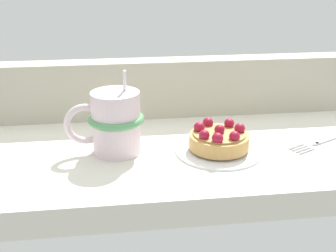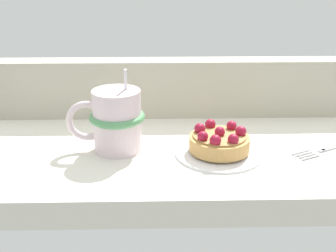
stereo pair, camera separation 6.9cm
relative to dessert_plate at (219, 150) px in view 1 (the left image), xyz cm
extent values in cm
cube|color=silver|center=(-5.36, 3.60, -2.49)|extent=(75.34, 35.42, 4.23)
cube|color=#B2AD99|center=(-5.36, 18.83, 5.16)|extent=(73.83, 4.96, 11.06)
cylinder|color=white|center=(0.00, 0.00, 0.03)|extent=(14.00, 14.00, 0.80)
cylinder|color=white|center=(0.00, 0.00, -0.17)|extent=(7.70, 7.70, 0.40)
cylinder|color=tan|center=(0.00, 0.00, 1.55)|extent=(9.60, 9.60, 2.24)
cylinder|color=#A37942|center=(0.00, 0.00, 2.82)|extent=(8.45, 8.45, 0.30)
sphere|color=maroon|center=(0.00, 0.00, 3.50)|extent=(1.65, 1.65, 1.65)
sphere|color=maroon|center=(3.34, 0.13, 3.46)|extent=(1.75, 1.75, 1.75)
sphere|color=maroon|center=(2.28, 2.59, 3.46)|extent=(1.67, 1.67, 1.67)
sphere|color=maroon|center=(-1.07, 3.37, 3.36)|extent=(1.77, 1.77, 1.77)
sphere|color=maroon|center=(-3.01, 1.41, 3.48)|extent=(1.80, 1.80, 1.80)
sphere|color=maroon|center=(-2.85, -1.76, 3.46)|extent=(1.66, 1.66, 1.66)
sphere|color=maroon|center=(-1.10, -3.30, 3.46)|extent=(1.75, 1.75, 1.75)
sphere|color=maroon|center=(1.68, -2.82, 3.40)|extent=(1.70, 1.70, 1.70)
cylinder|color=silver|center=(-16.21, 2.21, 4.66)|extent=(7.67, 7.67, 10.06)
torus|color=#569960|center=(-16.21, 2.21, 5.30)|extent=(8.91, 8.91, 1.20)
torus|color=silver|center=(-21.03, 2.21, 4.66)|extent=(6.71, 1.07, 6.71)
cylinder|color=silver|center=(-14.68, 2.78, 10.14)|extent=(0.69, 2.26, 6.08)
cube|color=#B7B7BC|center=(16.85, 0.57, -0.07)|extent=(1.32, 1.03, 0.60)
cube|color=#B7B7BC|center=(13.23, 0.02, -0.07)|extent=(3.25, 1.75, 0.60)
cube|color=#B7B7BC|center=(13.55, -0.64, -0.07)|extent=(3.25, 1.75, 0.60)
cube|color=#B7B7BC|center=(13.87, -1.30, -0.07)|extent=(3.25, 1.75, 0.60)
cube|color=#B7B7BC|center=(14.19, -1.96, -0.07)|extent=(3.25, 1.75, 0.60)
camera|label=1|loc=(-16.55, -62.89, 29.54)|focal=46.90mm
camera|label=2|loc=(-9.65, -63.43, 29.54)|focal=46.90mm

